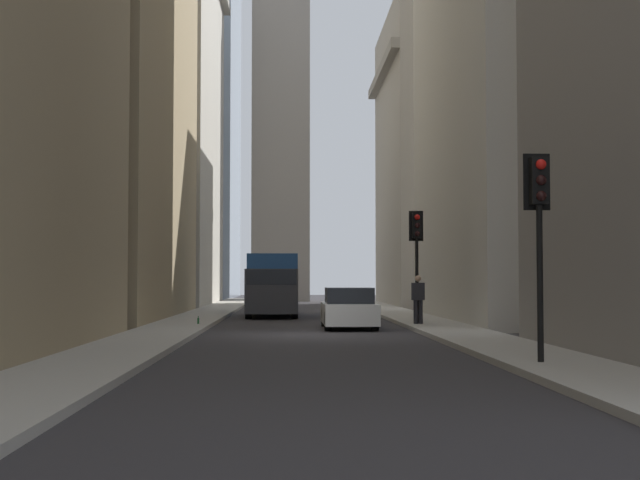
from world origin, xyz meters
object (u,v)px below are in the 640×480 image
(discarded_bottle, at_px, (198,321))
(traffic_light_foreground, at_px, (539,208))
(delivery_truck, at_px, (273,285))
(pedestrian, at_px, (418,297))
(sedan_white, at_px, (349,309))
(traffic_light_midblock, at_px, (417,240))

(discarded_bottle, bearing_deg, traffic_light_foreground, -151.11)
(delivery_truck, distance_m, discarded_bottle, 9.46)
(pedestrian, distance_m, discarded_bottle, 7.77)
(delivery_truck, distance_m, traffic_light_foreground, 24.18)
(sedan_white, height_order, discarded_bottle, sedan_white)
(traffic_light_foreground, bearing_deg, delivery_truck, 13.22)
(delivery_truck, relative_size, discarded_bottle, 23.93)
(delivery_truck, relative_size, traffic_light_midblock, 1.59)
(delivery_truck, xyz_separation_m, pedestrian, (-9.24, -5.28, -0.39))
(traffic_light_midblock, relative_size, pedestrian, 2.38)
(pedestrian, bearing_deg, traffic_light_midblock, -5.60)
(traffic_light_midblock, distance_m, pedestrian, 2.20)
(pedestrian, bearing_deg, delivery_truck, 29.76)
(traffic_light_foreground, height_order, discarded_bottle, traffic_light_foreground)
(sedan_white, relative_size, traffic_light_foreground, 1.08)
(delivery_truck, xyz_separation_m, traffic_light_midblock, (-8.46, -5.36, 1.66))
(delivery_truck, relative_size, traffic_light_foreground, 1.62)
(traffic_light_midblock, bearing_deg, sedan_white, 116.63)
(delivery_truck, bearing_deg, traffic_light_foreground, -166.78)
(traffic_light_foreground, distance_m, pedestrian, 14.39)
(delivery_truck, distance_m, traffic_light_midblock, 10.15)
(delivery_truck, height_order, traffic_light_midblock, traffic_light_midblock)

